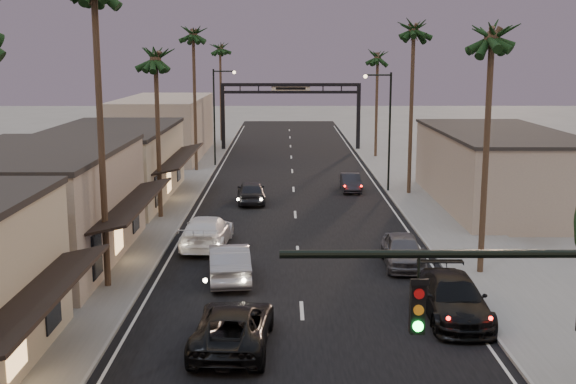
{
  "coord_description": "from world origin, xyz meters",
  "views": [
    {
      "loc": [
        -0.71,
        -8.93,
        10.23
      ],
      "look_at": [
        -0.5,
        31.79,
        2.5
      ],
      "focal_mm": 45.0,
      "sensor_mm": 36.0,
      "label": 1
    }
  ],
  "objects_px": {
    "streetlight_left": "(217,109)",
    "oncoming_pickup": "(233,327)",
    "curbside_black": "(453,298)",
    "streetlight_right": "(386,122)",
    "palm_ld": "(193,30)",
    "palm_ra": "(493,28)",
    "arch": "(291,99)",
    "palm_lc": "(155,51)",
    "palm_rb": "(414,24)",
    "palm_rc": "(378,53)",
    "oncoming_silver": "(229,262)",
    "palm_far": "(220,45)"
  },
  "relations": [
    {
      "from": "streetlight_left",
      "to": "oncoming_pickup",
      "type": "height_order",
      "value": "streetlight_left"
    },
    {
      "from": "streetlight_right",
      "to": "palm_ld",
      "type": "xyz_separation_m",
      "value": [
        -15.52,
        10.0,
        7.09
      ]
    },
    {
      "from": "streetlight_left",
      "to": "oncoming_pickup",
      "type": "relative_size",
      "value": 1.6
    },
    {
      "from": "palm_rc",
      "to": "oncoming_silver",
      "type": "relative_size",
      "value": 2.36
    },
    {
      "from": "palm_rb",
      "to": "palm_rc",
      "type": "relative_size",
      "value": 1.16
    },
    {
      "from": "palm_lc",
      "to": "palm_ra",
      "type": "distance_m",
      "value": 20.99
    },
    {
      "from": "palm_ld",
      "to": "arch",
      "type": "bearing_deg",
      "value": 60.17
    },
    {
      "from": "streetlight_left",
      "to": "curbside_black",
      "type": "bearing_deg",
      "value": -72.12
    },
    {
      "from": "palm_lc",
      "to": "streetlight_right",
      "type": "bearing_deg",
      "value": 30.11
    },
    {
      "from": "oncoming_silver",
      "to": "palm_far",
      "type": "bearing_deg",
      "value": -91.48
    },
    {
      "from": "palm_ra",
      "to": "curbside_black",
      "type": "height_order",
      "value": "palm_ra"
    },
    {
      "from": "palm_far",
      "to": "palm_rc",
      "type": "bearing_deg",
      "value": -39.64
    },
    {
      "from": "streetlight_right",
      "to": "palm_rb",
      "type": "relative_size",
      "value": 0.63
    },
    {
      "from": "palm_rc",
      "to": "streetlight_left",
      "type": "bearing_deg",
      "value": -158.86
    },
    {
      "from": "palm_ra",
      "to": "curbside_black",
      "type": "relative_size",
      "value": 2.3
    },
    {
      "from": "palm_ld",
      "to": "curbside_black",
      "type": "distance_m",
      "value": 41.31
    },
    {
      "from": "streetlight_right",
      "to": "palm_rb",
      "type": "xyz_separation_m",
      "value": [
        1.68,
        -1.0,
        7.09
      ]
    },
    {
      "from": "palm_lc",
      "to": "curbside_black",
      "type": "xyz_separation_m",
      "value": [
        14.54,
        -17.89,
        -9.64
      ]
    },
    {
      "from": "palm_lc",
      "to": "curbside_black",
      "type": "distance_m",
      "value": 24.99
    },
    {
      "from": "oncoming_pickup",
      "to": "palm_far",
      "type": "bearing_deg",
      "value": -81.44
    },
    {
      "from": "streetlight_right",
      "to": "palm_lc",
      "type": "bearing_deg",
      "value": -149.89
    },
    {
      "from": "streetlight_right",
      "to": "palm_far",
      "type": "height_order",
      "value": "palm_far"
    },
    {
      "from": "palm_far",
      "to": "arch",
      "type": "bearing_deg",
      "value": -43.95
    },
    {
      "from": "streetlight_left",
      "to": "palm_far",
      "type": "bearing_deg",
      "value": 93.95
    },
    {
      "from": "streetlight_left",
      "to": "palm_rb",
      "type": "xyz_separation_m",
      "value": [
        15.52,
        -14.0,
        7.09
      ]
    },
    {
      "from": "streetlight_right",
      "to": "palm_ra",
      "type": "relative_size",
      "value": 0.68
    },
    {
      "from": "streetlight_right",
      "to": "curbside_black",
      "type": "bearing_deg",
      "value": -92.08
    },
    {
      "from": "palm_rc",
      "to": "oncoming_silver",
      "type": "bearing_deg",
      "value": -106.2
    },
    {
      "from": "palm_far",
      "to": "oncoming_silver",
      "type": "height_order",
      "value": "palm_far"
    },
    {
      "from": "arch",
      "to": "palm_far",
      "type": "height_order",
      "value": "palm_far"
    },
    {
      "from": "palm_ra",
      "to": "palm_rc",
      "type": "bearing_deg",
      "value": 90.0
    },
    {
      "from": "arch",
      "to": "palm_ld",
      "type": "relative_size",
      "value": 1.07
    },
    {
      "from": "palm_ld",
      "to": "streetlight_left",
      "type": "bearing_deg",
      "value": 60.75
    },
    {
      "from": "palm_rc",
      "to": "palm_rb",
      "type": "bearing_deg",
      "value": -90.0
    },
    {
      "from": "streetlight_right",
      "to": "palm_rc",
      "type": "relative_size",
      "value": 0.74
    },
    {
      "from": "palm_ld",
      "to": "palm_rb",
      "type": "height_order",
      "value": "same"
    },
    {
      "from": "palm_far",
      "to": "curbside_black",
      "type": "distance_m",
      "value": 62.46
    },
    {
      "from": "palm_rc",
      "to": "curbside_black",
      "type": "height_order",
      "value": "palm_rc"
    },
    {
      "from": "streetlight_right",
      "to": "palm_far",
      "type": "xyz_separation_m",
      "value": [
        -15.22,
        33.0,
        6.11
      ]
    },
    {
      "from": "palm_ld",
      "to": "palm_rc",
      "type": "bearing_deg",
      "value": 27.62
    },
    {
      "from": "arch",
      "to": "streetlight_right",
      "type": "relative_size",
      "value": 1.69
    },
    {
      "from": "palm_ld",
      "to": "palm_rb",
      "type": "relative_size",
      "value": 1.0
    },
    {
      "from": "streetlight_left",
      "to": "palm_rc",
      "type": "relative_size",
      "value": 0.74
    },
    {
      "from": "palm_ld",
      "to": "palm_lc",
      "type": "bearing_deg",
      "value": -90.0
    },
    {
      "from": "streetlight_left",
      "to": "oncoming_pickup",
      "type": "distance_m",
      "value": 43.2
    },
    {
      "from": "palm_ld",
      "to": "oncoming_silver",
      "type": "xyz_separation_m",
      "value": [
        5.33,
        -31.84,
        -11.56
      ]
    },
    {
      "from": "streetlight_right",
      "to": "palm_far",
      "type": "distance_m",
      "value": 36.85
    },
    {
      "from": "palm_lc",
      "to": "oncoming_pickup",
      "type": "height_order",
      "value": "palm_lc"
    },
    {
      "from": "palm_lc",
      "to": "palm_rb",
      "type": "height_order",
      "value": "palm_rb"
    },
    {
      "from": "palm_ra",
      "to": "oncoming_pickup",
      "type": "xyz_separation_m",
      "value": [
        -11.13,
        -8.73,
        -10.66
      ]
    }
  ]
}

